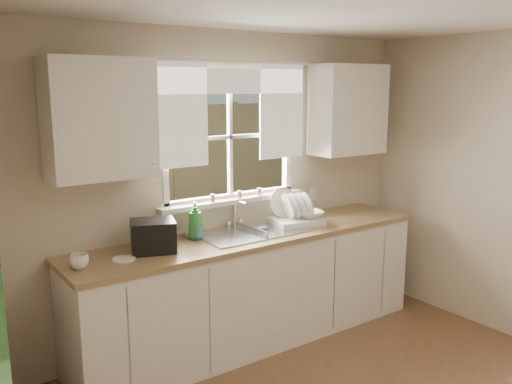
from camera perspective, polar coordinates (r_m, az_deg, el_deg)
room_walls at (r=3.03m, az=19.27°, el=-5.37°), size 3.62×4.02×2.50m
window at (r=4.46m, az=-2.62°, el=3.68°), size 1.38×0.16×1.06m
curtains at (r=4.39m, az=-2.31°, el=9.42°), size 1.50×0.03×0.81m
base_cabinets at (r=4.47m, az=-0.23°, el=-10.24°), size 3.00×0.62×0.87m
countertop at (r=4.32m, az=-0.23°, el=-4.62°), size 3.04×0.65×0.04m
upper_cabinet_left at (r=3.76m, az=-16.15°, el=7.43°), size 0.70×0.33×0.80m
upper_cabinet_right at (r=5.02m, az=9.67°, el=8.54°), size 0.70×0.33×0.80m
wall_outlet at (r=5.05m, az=5.94°, el=-0.17°), size 0.08×0.01×0.12m
sill_jars at (r=4.48m, az=-1.95°, el=-0.26°), size 0.50×0.04×0.06m
backyard at (r=10.65m, az=-19.97°, el=18.06°), size 20.00×10.00×6.13m
sink at (r=4.36m, az=-0.47°, el=-5.19°), size 0.88×0.52×0.40m
dish_rack at (r=4.59m, az=4.24°, el=-2.47°), size 0.46×0.39×0.30m
bowl at (r=4.63m, az=5.71°, el=-2.34°), size 0.28×0.28×0.05m
soap_bottle_a at (r=4.15m, az=-6.42°, el=-3.01°), size 0.15×0.15×0.29m
soap_bottle_b at (r=4.15m, az=-6.35°, el=-3.84°), size 0.10×0.10×0.17m
soap_bottle_c at (r=4.21m, az=-6.75°, el=-3.82°), size 0.12×0.12×0.15m
saucer at (r=3.79m, az=-13.73°, el=-6.86°), size 0.15×0.15×0.01m
cup at (r=3.67m, az=-18.11°, el=-6.96°), size 0.15×0.15×0.10m
black_appliance at (r=3.91m, az=-10.79°, el=-4.55°), size 0.38×0.35×0.22m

